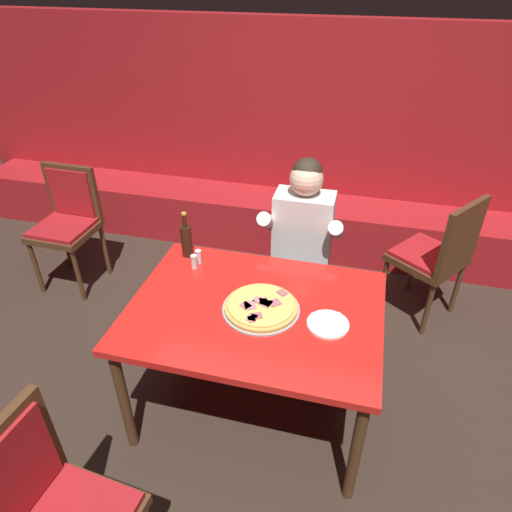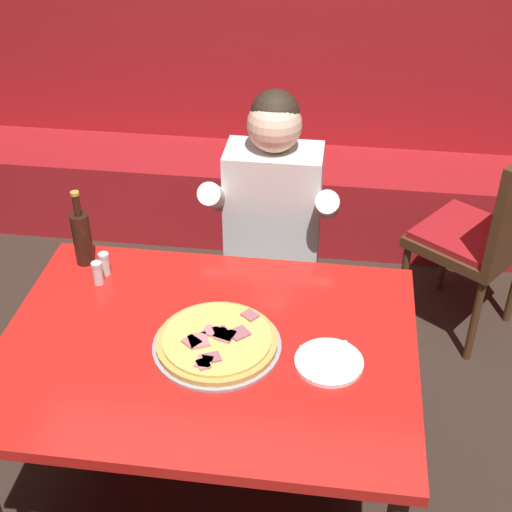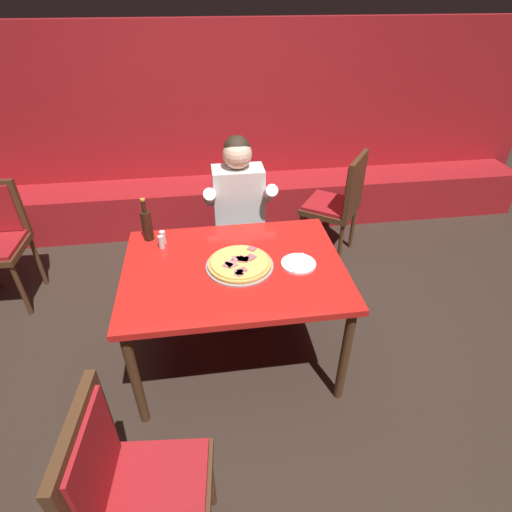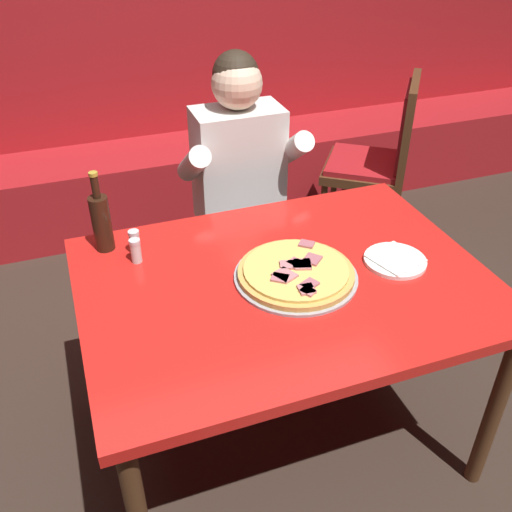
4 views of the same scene
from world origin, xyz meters
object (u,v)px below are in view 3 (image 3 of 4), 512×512
Objects in this scene: pizza at (240,264)px; diner_seated_blue_shirt at (240,214)px; shaker_oregano at (161,243)px; dining_chair_near_right at (340,200)px; main_dining_table at (234,276)px; shaker_black_pepper at (163,238)px; beer_bottle at (147,224)px; plate_white_paper at (298,263)px; dining_chair_by_booth at (131,486)px.

pizza is 0.32× the size of diner_seated_blue_shirt.
dining_chair_near_right reaches higher than shaker_oregano.
main_dining_table is 0.54m from shaker_black_pepper.
beer_bottle reaches higher than shaker_black_pepper.
beer_bottle reaches higher than main_dining_table.
beer_bottle is at bearing 155.09° from plate_white_paper.
dining_chair_near_right is at bearing 55.40° from dining_chair_by_booth.
pizza is 0.40× the size of dining_chair_by_booth.
main_dining_table is at bearing 65.67° from dining_chair_by_booth.
pizza reaches higher than main_dining_table.
main_dining_table is at bearing -36.08° from beer_bottle.
main_dining_table is 0.52m from shaker_oregano.
shaker_oregano is at bearing 150.01° from pizza.
shaker_black_pepper is (-0.43, 0.32, 0.12)m from main_dining_table.
main_dining_table is 1.53m from dining_chair_near_right.
diner_seated_blue_shirt is 1.28× the size of dining_chair_by_booth.
pizza is at bearing -34.93° from beer_bottle.
beer_bottle is 0.29× the size of dining_chair_by_booth.
main_dining_table is 6.25× the size of plate_white_paper.
shaker_black_pepper is at bearing -142.30° from diner_seated_blue_shirt.
shaker_black_pepper is 0.09× the size of dining_chair_near_right.
dining_chair_by_booth reaches higher than dining_chair_near_right.
pizza is 1.24m from dining_chair_by_booth.
main_dining_table is at bearing -36.68° from shaker_black_pepper.
shaker_black_pepper reaches higher than pizza.
plate_white_paper is (0.35, -0.03, -0.01)m from pizza.
dining_chair_by_booth is 1.01× the size of dining_chair_near_right.
beer_bottle reaches higher than pizza.
diner_seated_blue_shirt is at bearing -157.38° from dining_chair_near_right.
main_dining_table is 0.10m from pizza.
beer_bottle is 0.13m from shaker_black_pepper.
main_dining_table is 0.75m from diner_seated_blue_shirt.
plate_white_paper is 1.40m from dining_chair_by_booth.
diner_seated_blue_shirt reaches higher than dining_chair_near_right.
pizza is at bearing -13.45° from main_dining_table.
pizza is at bearing -96.18° from diner_seated_blue_shirt.
dining_chair_near_right reaches higher than pizza.
diner_seated_blue_shirt is at bearing 37.70° from shaker_black_pepper.
plate_white_paper is at bearing -119.39° from dining_chair_near_right.
shaker_oregano is at bearing -53.31° from beer_bottle.
shaker_oregano is (0.09, -0.12, -0.07)m from beer_bottle.
beer_bottle is 0.75m from diner_seated_blue_shirt.
shaker_black_pepper is 0.69m from diner_seated_blue_shirt.
beer_bottle is 3.40× the size of shaker_oregano.
shaker_oregano is (-0.47, 0.27, 0.02)m from pizza.
pizza is 4.68× the size of shaker_oregano.
shaker_oregano is at bearing 87.09° from dining_chair_by_booth.
pizza reaches higher than plate_white_paper.
shaker_oregano is 0.09× the size of dining_chair_near_right.
main_dining_table is 3.26× the size of pizza.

